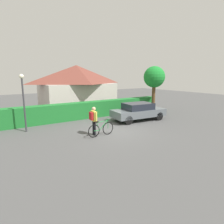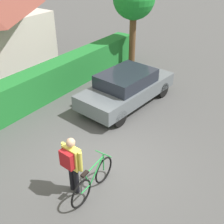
# 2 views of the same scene
# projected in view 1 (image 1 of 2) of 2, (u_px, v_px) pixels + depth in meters

# --- Properties ---
(ground_plane) EXTENTS (60.00, 60.00, 0.00)m
(ground_plane) POSITION_uv_depth(u_px,v_px,m) (114.00, 131.00, 12.09)
(ground_plane) COLOR #4B4B4B
(hedge_row) EXTENTS (15.69, 0.90, 1.35)m
(hedge_row) POSITION_uv_depth(u_px,v_px,m) (84.00, 110.00, 15.67)
(hedge_row) COLOR #1E722C
(hedge_row) RESTS_ON ground
(house_distant) EXTENTS (7.66, 5.07, 4.60)m
(house_distant) POSITION_uv_depth(u_px,v_px,m) (77.00, 86.00, 20.38)
(house_distant) COLOR beige
(house_distant) RESTS_ON ground
(parked_car_near) EXTENTS (4.42, 2.16, 1.39)m
(parked_car_near) POSITION_uv_depth(u_px,v_px,m) (138.00, 111.00, 14.95)
(parked_car_near) COLOR slate
(parked_car_near) RESTS_ON ground
(bicycle) EXTENTS (1.75, 0.50, 0.96)m
(bicycle) POSITION_uv_depth(u_px,v_px,m) (101.00, 129.00, 11.10)
(bicycle) COLOR black
(bicycle) RESTS_ON ground
(person_rider) EXTENTS (0.37, 0.68, 1.71)m
(person_rider) POSITION_uv_depth(u_px,v_px,m) (93.00, 118.00, 11.20)
(person_rider) COLOR black
(person_rider) RESTS_ON ground
(street_lamp) EXTENTS (0.28, 0.28, 3.62)m
(street_lamp) POSITION_uv_depth(u_px,v_px,m) (23.00, 94.00, 11.56)
(street_lamp) COLOR #38383D
(street_lamp) RESTS_ON ground
(tree_kerbside) EXTENTS (2.04, 2.04, 4.41)m
(tree_kerbside) POSITION_uv_depth(u_px,v_px,m) (154.00, 78.00, 18.13)
(tree_kerbside) COLOR brown
(tree_kerbside) RESTS_ON ground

